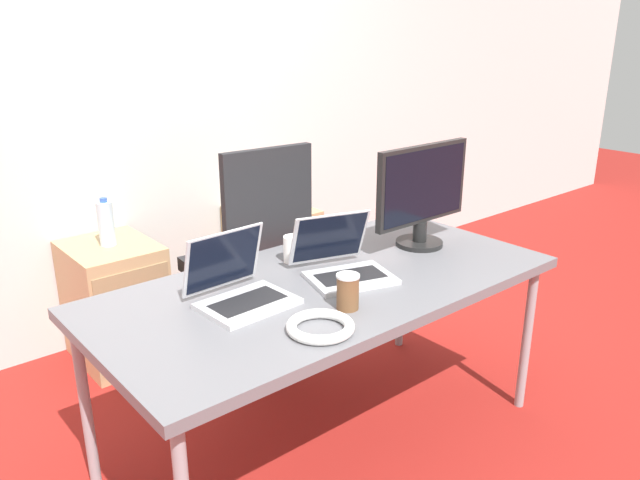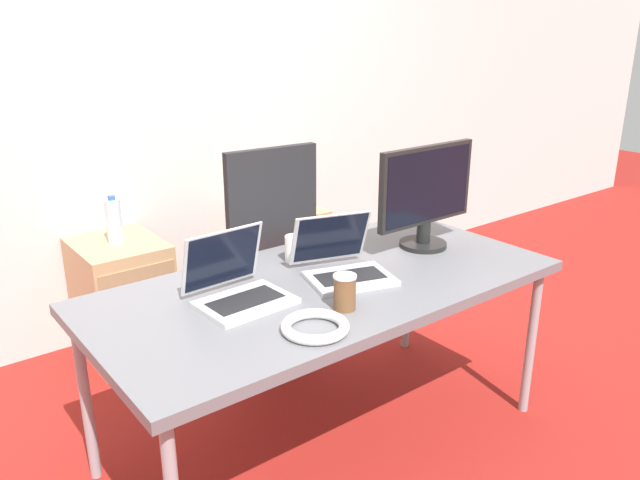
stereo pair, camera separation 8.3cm
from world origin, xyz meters
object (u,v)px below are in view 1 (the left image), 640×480
object	(u,v)px
cabinet_right	(273,258)
coffee_cup_brown	(348,292)
water_bottle	(106,223)
monitor	(422,194)
cable_coil	(320,326)
laptop_right	(343,264)
coffee_cup_white	(293,249)
laptop_left	(239,288)
office_chair	(250,281)
cabinet_left	(116,302)

from	to	relation	value
cabinet_right	coffee_cup_brown	distance (m)	1.66
water_bottle	monitor	xyz separation A→B (m)	(0.93, -1.16, 0.22)
cable_coil	laptop_right	bearing A→B (deg)	39.19
cabinet_right	water_bottle	bearing A→B (deg)	179.87
water_bottle	laptop_right	xyz separation A→B (m)	(0.44, -1.21, 0.04)
coffee_cup_white	cable_coil	distance (m)	0.61
laptop_left	monitor	world-z (taller)	monitor
office_chair	laptop_right	distance (m)	0.81
laptop_left	coffee_cup_brown	size ratio (longest dim) A/B	2.60
water_bottle	laptop_right	world-z (taller)	laptop_right
office_chair	cabinet_left	bearing A→B (deg)	136.56
cabinet_left	cabinet_right	world-z (taller)	same
cabinet_left	coffee_cup_white	xyz separation A→B (m)	(0.39, -0.96, 0.46)
monitor	cable_coil	xyz separation A→B (m)	(-0.84, -0.34, -0.21)
office_chair	monitor	world-z (taller)	monitor
coffee_cup_white	cable_coil	bearing A→B (deg)	-119.68
water_bottle	laptop_left	xyz separation A→B (m)	(0.01, -1.15, 0.04)
cabinet_left	water_bottle	distance (m)	0.41
office_chair	monitor	distance (m)	0.96
monitor	office_chair	bearing A→B (deg)	121.97
cabinet_right	cable_coil	world-z (taller)	cable_coil
laptop_left	coffee_cup_brown	world-z (taller)	laptop_left
cabinet_left	laptop_left	distance (m)	1.24
laptop_right	cable_coil	xyz separation A→B (m)	(-0.36, -0.29, -0.03)
water_bottle	cable_coil	world-z (taller)	water_bottle
coffee_cup_brown	water_bottle	bearing A→B (deg)	100.29
coffee_cup_white	coffee_cup_brown	xyz separation A→B (m)	(-0.13, -0.47, 0.01)
water_bottle	laptop_left	world-z (taller)	laptop_left
coffee_cup_white	water_bottle	bearing A→B (deg)	111.84
coffee_cup_brown	laptop_left	bearing A→B (deg)	131.76
coffee_cup_brown	cabinet_right	bearing A→B (deg)	63.56
laptop_right	cable_coil	bearing A→B (deg)	-140.81
laptop_right	monitor	xyz separation A→B (m)	(0.49, 0.05, 0.18)
cabinet_right	coffee_cup_brown	size ratio (longest dim) A/B	4.94
laptop_right	monitor	size ratio (longest dim) A/B	0.76
water_bottle	coffee_cup_brown	xyz separation A→B (m)	(0.26, -1.43, 0.06)
cabinet_right	laptop_right	bearing A→B (deg)	-113.74
laptop_left	cable_coil	size ratio (longest dim) A/B	1.48
cabinet_left	laptop_right	size ratio (longest dim) A/B	1.55
office_chair	cable_coil	world-z (taller)	office_chair
laptop_left	coffee_cup_brown	distance (m)	0.37
cabinet_left	cabinet_right	size ratio (longest dim) A/B	1.00
cabinet_left	laptop_right	xyz separation A→B (m)	(0.44, -1.20, 0.46)
laptop_left	coffee_cup_white	bearing A→B (deg)	26.30
cabinet_right	monitor	distance (m)	1.32
water_bottle	cable_coil	distance (m)	1.50
coffee_cup_brown	cable_coil	bearing A→B (deg)	-159.15
monitor	cable_coil	size ratio (longest dim) A/B	2.39
cabinet_left	laptop_left	size ratio (longest dim) A/B	1.90
laptop_left	monitor	size ratio (longest dim) A/B	0.62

